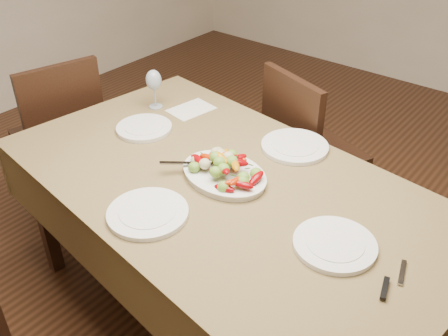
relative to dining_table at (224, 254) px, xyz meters
The scene contains 14 objects.
floor 0.44m from the dining_table, 147.32° to the left, with size 6.00×6.00×0.00m, color #361D10.
dining_table is the anchor object (origin of this frame).
chair_far 0.82m from the dining_table, 92.84° to the left, with size 0.42×0.42×0.95m, color black, non-canonical shape.
chair_left 1.26m from the dining_table, behind, with size 0.42×0.42×0.95m, color black, non-canonical shape.
serving_platter 0.39m from the dining_table, 126.25° to the left, with size 0.36×0.26×0.02m, color white.
roasted_vegetables 0.45m from the dining_table, 126.25° to the left, with size 0.29×0.20×0.09m, color #7F0206, non-canonical shape.
serving_spoon 0.44m from the dining_table, behind, with size 0.28×0.06×0.03m, color #9EA0A8, non-canonical shape.
plate_left 0.67m from the dining_table, behind, with size 0.25×0.25×0.02m, color white.
plate_right 0.64m from the dining_table, ahead, with size 0.27×0.27×0.02m, color white.
plate_far 0.55m from the dining_table, 78.23° to the left, with size 0.29×0.29×0.02m, color white.
plate_near 0.52m from the dining_table, 103.14° to the right, with size 0.29×0.29×0.02m, color white.
wine_glass 0.87m from the dining_table, 156.94° to the left, with size 0.08×0.08×0.20m, color #8C99A5, non-canonical shape.
menu_card 0.73m from the dining_table, 143.82° to the left, with size 0.15×0.21×0.00m, color silver.
table_knife 0.82m from the dining_table, ahead, with size 0.02×0.20×0.01m, color #9EA0A8, non-canonical shape.
Camera 1 is at (1.18, -1.34, 1.87)m, focal length 40.00 mm.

